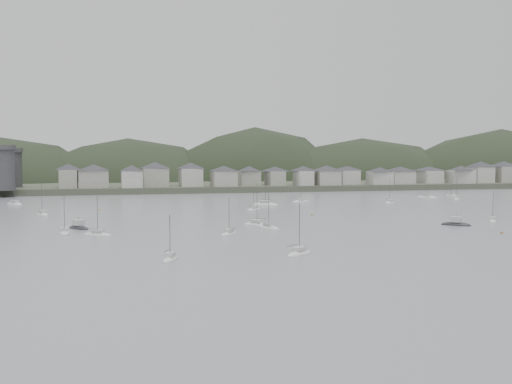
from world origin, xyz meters
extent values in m
plane|color=slate|center=(0.00, 0.00, 0.00)|extent=(900.00, 900.00, 0.00)
cube|color=#383D2D|center=(0.00, 295.00, 1.50)|extent=(900.00, 250.00, 3.00)
ellipsoid|color=black|center=(-32.30, 272.87, -9.97)|extent=(132.08, 90.41, 79.74)
ellipsoid|color=black|center=(50.65, 272.93, -12.68)|extent=(133.88, 88.37, 101.41)
ellipsoid|color=black|center=(125.95, 267.91, -10.32)|extent=(165.81, 81.78, 82.55)
ellipsoid|color=black|center=(234.44, 265.57, -12.82)|extent=(177.60, 96.61, 102.57)
cylinder|color=#313133|center=(-92.00, 166.00, 12.00)|extent=(10.00, 10.00, 18.00)
cylinder|color=#313133|center=(-92.00, 194.00, 11.50)|extent=(10.00, 10.00, 17.00)
cube|color=#313133|center=(-92.00, 180.00, 9.00)|extent=(3.50, 30.00, 12.00)
cube|color=gray|center=(-65.00, 181.96, 7.29)|extent=(8.34, 12.91, 8.59)
pyramid|color=#2A2A2F|center=(-65.00, 181.96, 13.09)|extent=(15.78, 15.78, 3.01)
cube|color=gray|center=(-53.32, 181.32, 7.18)|extent=(13.68, 13.35, 8.36)
pyramid|color=#2A2A2F|center=(-53.32, 181.32, 12.82)|extent=(20.07, 20.07, 2.93)
cube|color=#A09E97|center=(-35.57, 176.02, 7.04)|extent=(9.78, 10.20, 8.08)
pyramid|color=#2A2A2F|center=(-35.57, 176.02, 12.49)|extent=(14.83, 14.83, 2.83)
cube|color=gray|center=(-23.51, 185.65, 7.55)|extent=(12.59, 13.33, 9.09)
pyramid|color=#2A2A2F|center=(-23.51, 185.65, 13.68)|extent=(19.24, 19.24, 3.18)
cube|color=#A09E97|center=(-5.75, 184.10, 7.43)|extent=(10.74, 12.17, 8.87)
pyramid|color=#2A2A2F|center=(-5.75, 184.10, 13.42)|extent=(17.01, 17.01, 3.10)
cube|color=gray|center=(9.92, 177.53, 6.85)|extent=(11.63, 12.09, 7.69)
pyramid|color=#2A2A2F|center=(9.92, 177.53, 12.04)|extent=(17.61, 17.61, 2.69)
cube|color=gray|center=(25.25, 186.19, 6.72)|extent=(10.37, 9.35, 7.44)
pyramid|color=#2A2A2F|center=(25.25, 186.19, 11.74)|extent=(14.65, 14.65, 2.60)
cube|color=gray|center=(38.63, 183.79, 6.61)|extent=(8.24, 12.20, 7.22)
pyramid|color=#2A2A2F|center=(38.63, 183.79, 11.48)|extent=(15.17, 15.17, 2.53)
cube|color=#A09E97|center=(52.50, 178.55, 6.73)|extent=(8.06, 10.91, 7.46)
pyramid|color=#2A2A2F|center=(52.50, 178.55, 11.77)|extent=(14.08, 14.08, 2.61)
cube|color=gray|center=(64.81, 177.06, 6.83)|extent=(11.73, 11.78, 7.66)
pyramid|color=#2A2A2F|center=(64.81, 177.06, 12.00)|extent=(17.46, 17.46, 2.68)
cube|color=#A09E97|center=(80.64, 186.91, 6.67)|extent=(10.19, 13.02, 7.33)
pyramid|color=#2A2A2F|center=(80.64, 186.91, 11.62)|extent=(17.23, 17.23, 2.57)
cube|color=#A09E97|center=(95.55, 178.06, 6.44)|extent=(11.70, 9.81, 6.88)
pyramid|color=#2A2A2F|center=(95.55, 178.06, 11.08)|extent=(15.97, 15.97, 2.41)
cube|color=#A09E97|center=(112.40, 186.91, 6.50)|extent=(12.83, 12.48, 7.00)
pyramid|color=#2A2A2F|center=(112.40, 186.91, 11.22)|extent=(18.79, 18.79, 2.45)
cube|color=#A09E97|center=(130.73, 187.42, 6.48)|extent=(11.07, 13.50, 6.97)
pyramid|color=#2A2A2F|center=(130.73, 187.42, 11.19)|extent=(18.25, 18.25, 2.44)
cube|color=#A09E97|center=(146.02, 179.72, 6.67)|extent=(13.75, 9.12, 7.34)
pyramid|color=#2A2A2F|center=(146.02, 179.72, 11.62)|extent=(16.97, 16.97, 2.57)
cube|color=#A09E97|center=(162.92, 185.95, 7.53)|extent=(11.37, 11.57, 9.05)
pyramid|color=#2A2A2F|center=(162.92, 185.95, 13.63)|extent=(17.03, 17.03, 3.17)
cube|color=gray|center=(177.85, 185.32, 7.54)|extent=(12.07, 13.43, 9.09)
pyramid|color=#2A2A2F|center=(177.85, 185.32, 13.68)|extent=(18.93, 18.93, 3.18)
ellipsoid|color=silver|center=(-81.97, 119.05, 0.05)|extent=(8.28, 9.63, 1.94)
cube|color=#B3B2AE|center=(-81.97, 119.05, 1.32)|extent=(3.74, 4.00, 0.70)
cylinder|color=#3F3F42|center=(-81.97, 119.05, 6.26)|extent=(0.12, 0.12, 12.12)
cylinder|color=#3F3F42|center=(-83.01, 117.65, 1.87)|extent=(2.68, 3.56, 0.10)
ellipsoid|color=silver|center=(-22.84, 11.79, 0.05)|extent=(5.89, 6.42, 1.32)
cube|color=#B3B2AE|center=(-22.84, 11.79, 1.01)|extent=(2.61, 2.71, 0.70)
cylinder|color=#3F3F42|center=(-22.84, 11.79, 4.33)|extent=(0.12, 0.12, 8.27)
cylinder|color=#3F3F42|center=(-22.07, 10.89, 1.56)|extent=(2.00, 2.34, 0.10)
ellipsoid|color=silver|center=(-68.53, 72.93, 0.05)|extent=(5.45, 8.02, 1.54)
cube|color=#B3B2AE|center=(-68.53, 72.93, 1.12)|extent=(2.66, 3.15, 0.70)
cylinder|color=#3F3F42|center=(-68.53, 72.93, 5.01)|extent=(0.12, 0.12, 9.62)
cylinder|color=#3F3F42|center=(-69.11, 71.67, 1.67)|extent=(1.53, 3.19, 0.10)
ellipsoid|color=silver|center=(-40.15, -20.00, 0.05)|extent=(4.39, 6.45, 1.24)
cube|color=#B3B2AE|center=(-40.15, -20.00, 0.97)|extent=(2.14, 2.54, 0.70)
cylinder|color=#3F3F42|center=(-40.15, -20.00, 4.07)|extent=(0.12, 0.12, 7.73)
cylinder|color=#3F3F42|center=(-40.62, -18.99, 1.52)|extent=(1.26, 2.57, 0.10)
ellipsoid|color=silver|center=(105.36, 124.36, 0.05)|extent=(3.86, 7.04, 1.34)
cube|color=#B3B2AE|center=(105.36, 124.36, 1.02)|extent=(2.05, 2.66, 0.70)
cylinder|color=#3F3F42|center=(105.36, 124.36, 4.39)|extent=(0.12, 0.12, 8.39)
cylinder|color=#3F3F42|center=(105.03, 123.20, 1.57)|extent=(0.90, 2.94, 0.10)
ellipsoid|color=silver|center=(-59.68, 23.38, 0.05)|extent=(2.75, 7.75, 1.53)
cube|color=#B3B2AE|center=(-59.68, 23.38, 1.12)|extent=(1.79, 2.74, 0.70)
cylinder|color=#3F3F42|center=(-59.68, 23.38, 4.98)|extent=(0.12, 0.12, 9.57)
cylinder|color=#3F3F42|center=(-59.73, 22.00, 1.67)|extent=(0.24, 3.45, 0.10)
ellipsoid|color=silver|center=(-16.50, -20.00, 0.05)|extent=(7.20, 6.45, 1.47)
cube|color=#B3B2AE|center=(-16.50, -20.00, 1.09)|extent=(3.02, 2.88, 0.70)
cylinder|color=#3F3F42|center=(-16.50, -20.00, 4.80)|extent=(0.12, 0.12, 9.19)
cylinder|color=#3F3F42|center=(-17.53, -19.17, 1.64)|extent=(2.64, 2.16, 0.10)
ellipsoid|color=silver|center=(87.77, 115.18, 0.05)|extent=(8.02, 8.10, 1.73)
cube|color=#B3B2AE|center=(87.77, 115.18, 1.21)|extent=(3.47, 3.49, 0.70)
cylinder|color=#3F3F42|center=(87.77, 115.18, 5.60)|extent=(0.12, 0.12, 10.79)
cylinder|color=#3F3F42|center=(86.68, 114.07, 1.76)|extent=(2.79, 2.84, 0.10)
ellipsoid|color=silver|center=(57.78, 91.18, 0.05)|extent=(6.93, 6.72, 1.46)
cube|color=#B3B2AE|center=(57.78, 91.18, 1.08)|extent=(2.97, 2.93, 0.70)
cylinder|color=#3F3F42|center=(57.78, 91.18, 4.77)|extent=(0.12, 0.12, 9.14)
cylinder|color=#3F3F42|center=(56.83, 92.08, 1.63)|extent=(2.47, 2.33, 0.10)
ellipsoid|color=silver|center=(-52.21, 17.61, 0.05)|extent=(7.47, 5.76, 1.46)
cube|color=#B3B2AE|center=(-52.21, 17.61, 1.08)|extent=(3.02, 2.69, 0.70)
cylinder|color=#3F3F42|center=(-52.21, 17.61, 4.77)|extent=(0.12, 0.12, 9.13)
cylinder|color=#3F3F42|center=(-53.34, 16.94, 1.63)|extent=(2.87, 1.77, 0.10)
ellipsoid|color=silver|center=(-1.00, 74.31, 0.05)|extent=(6.34, 5.31, 1.27)
cube|color=#B3B2AE|center=(-1.00, 74.31, 0.98)|extent=(2.61, 2.42, 0.70)
cylinder|color=#3F3F42|center=(-1.00, 74.31, 4.16)|extent=(0.12, 0.12, 7.91)
cylinder|color=#3F3F42|center=(-1.93, 74.97, 1.53)|extent=(2.39, 1.72, 0.10)
ellipsoid|color=silver|center=(93.91, 101.84, 0.05)|extent=(6.98, 7.73, 1.58)
cube|color=#B3B2AE|center=(93.91, 101.84, 1.14)|extent=(3.11, 3.25, 0.70)
cylinder|color=#3F3F42|center=(93.91, 101.84, 5.15)|extent=(0.12, 0.12, 9.90)
cylinder|color=#3F3F42|center=(93.01, 102.94, 1.69)|extent=(2.34, 2.82, 0.10)
ellipsoid|color=silver|center=(-10.75, 21.05, 0.05)|extent=(5.28, 8.24, 1.57)
cube|color=#B3B2AE|center=(-10.75, 21.05, 1.14)|extent=(2.64, 3.20, 0.70)
cylinder|color=#3F3F42|center=(-10.75, 21.05, 5.12)|extent=(0.12, 0.12, 9.84)
cylinder|color=#3F3F42|center=(-11.28, 19.74, 1.69)|extent=(1.42, 3.32, 0.10)
ellipsoid|color=silver|center=(53.87, 21.52, 0.05)|extent=(5.66, 6.50, 1.31)
cube|color=#B3B2AE|center=(53.87, 21.52, 1.01)|extent=(2.55, 2.70, 0.70)
cylinder|color=#3F3F42|center=(53.87, 21.52, 4.31)|extent=(0.12, 0.12, 8.21)
cylinder|color=#3F3F42|center=(54.59, 20.58, 1.56)|extent=(1.88, 2.41, 0.10)
ellipsoid|color=silver|center=(25.98, 104.55, 0.05)|extent=(8.40, 4.61, 1.60)
cube|color=#B3B2AE|center=(25.98, 104.55, 1.15)|extent=(3.17, 2.45, 0.70)
cylinder|color=#3F3F42|center=(25.98, 104.55, 5.20)|extent=(0.12, 0.12, 10.01)
cylinder|color=#3F3F42|center=(24.59, 104.93, 1.70)|extent=(3.50, 1.06, 0.10)
ellipsoid|color=silver|center=(8.17, 92.80, 0.05)|extent=(10.28, 7.67, 2.00)
cube|color=#B3B2AE|center=(8.17, 92.80, 1.35)|extent=(4.12, 3.63, 0.70)
cylinder|color=#3F3F42|center=(8.17, 92.80, 6.44)|extent=(0.12, 0.12, 12.49)
cylinder|color=#3F3F42|center=(9.74, 93.68, 1.90)|extent=(3.97, 2.28, 0.10)
ellipsoid|color=silver|center=(-11.94, 27.99, 0.05)|extent=(7.71, 8.40, 1.73)
cube|color=#B3B2AE|center=(-11.94, 27.99, 1.22)|extent=(3.41, 3.54, 0.70)
cylinder|color=#3F3F42|center=(-11.94, 27.99, 5.61)|extent=(0.12, 0.12, 10.82)
cylinder|color=#3F3F42|center=(-10.94, 29.18, 1.77)|extent=(2.60, 3.04, 0.10)
ellipsoid|color=black|center=(38.64, 15.60, 0.05)|extent=(7.55, 7.39, 1.71)
cube|color=#B3B2AE|center=(38.64, 15.60, 1.55)|extent=(3.19, 3.18, 1.40)
cylinder|color=#3F3F42|center=(38.64, 15.60, 2.45)|extent=(0.10, 0.10, 1.20)
ellipsoid|color=black|center=(-56.74, 32.46, 0.05)|extent=(6.50, 7.92, 1.68)
cube|color=#B3B2AE|center=(-56.74, 32.46, 1.54)|extent=(3.05, 3.10, 1.40)
cylinder|color=#3F3F42|center=(-56.74, 32.46, 2.44)|extent=(0.10, 0.10, 1.20)
sphere|color=#AD7339|center=(-51.50, 87.32, 0.15)|extent=(0.70, 0.70, 0.70)
sphere|color=#AD7339|center=(39.55, -1.94, 0.15)|extent=(0.70, 0.70, 0.70)
sphere|color=#AD7339|center=(11.74, 51.68, 0.15)|extent=(0.70, 0.70, 0.70)
camera|label=1|loc=(-52.52, -126.90, 17.96)|focal=43.42mm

